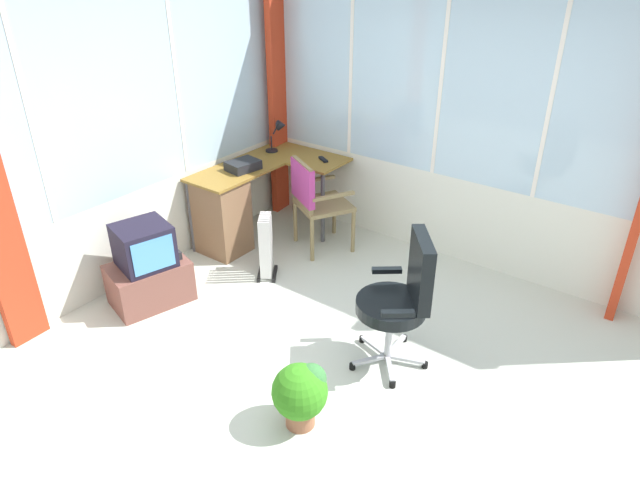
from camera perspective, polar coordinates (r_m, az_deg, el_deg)
ground at (r=4.17m, az=3.39°, el=-14.15°), size 5.06×5.74×0.06m
north_window_panel at (r=5.02m, az=-19.98°, el=9.51°), size 4.06×0.07×2.61m
east_window_panel at (r=5.16m, az=16.74°, el=10.54°), size 0.07×4.74×2.61m
curtain_corner at (r=6.17m, az=-4.23°, el=13.99°), size 0.30×0.10×2.51m
desk at (r=5.60m, az=-9.24°, el=3.17°), size 1.45×1.00×0.78m
desk_lamp at (r=6.01m, az=-4.14°, el=10.97°), size 0.23×0.20×0.33m
tv_remote at (r=5.77m, az=0.33°, el=8.18°), size 0.11×0.15×0.02m
paper_tray at (r=5.57m, az=-7.82°, el=7.52°), size 0.33×0.28×0.09m
wooden_armchair at (r=5.43m, az=-0.82°, el=4.65°), size 0.66×0.65×0.94m
office_chair at (r=3.97m, az=8.43°, el=-5.40°), size 0.61×0.61×1.03m
tv_on_stand at (r=4.95m, az=-17.06°, el=-2.83°), size 0.74×0.60×0.73m
space_heater at (r=5.15m, az=-5.48°, el=-0.50°), size 0.32×0.29×0.60m
potted_plant at (r=3.66m, az=-1.92°, el=-15.17°), size 0.36×0.36×0.45m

